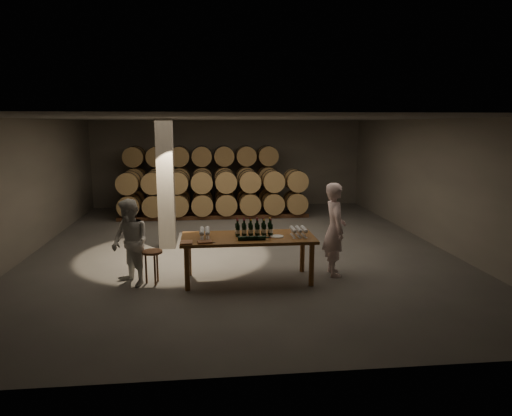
{
  "coord_description": "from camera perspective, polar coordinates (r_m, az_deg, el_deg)",
  "views": [
    {
      "loc": [
        -0.76,
        -11.14,
        3.07
      ],
      "look_at": [
        0.36,
        -0.54,
        1.1
      ],
      "focal_mm": 32.0,
      "sensor_mm": 36.0,
      "label": 1
    }
  ],
  "objects": [
    {
      "name": "glass_cluster_right",
      "position": [
        8.98,
        5.34,
        -2.71
      ],
      "size": [
        0.31,
        0.42,
        0.18
      ],
      "color": "silver",
      "rests_on": "tasting_table"
    },
    {
      "name": "barrel_stack_front",
      "position": [
        15.11,
        -5.27,
        1.88
      ],
      "size": [
        6.26,
        0.95,
        1.57
      ],
      "color": "brown",
      "rests_on": "ground"
    },
    {
      "name": "person_man",
      "position": [
        9.43,
        9.81,
        -2.64
      ],
      "size": [
        0.47,
        0.71,
        1.91
      ],
      "primitive_type": "imported",
      "rotation": [
        0.0,
        0.0,
        1.55
      ],
      "color": "white",
      "rests_on": "ground"
    },
    {
      "name": "pen",
      "position": [
        8.51,
        -5.6,
        -4.32
      ],
      "size": [
        0.14,
        0.02,
        0.01
      ],
      "primitive_type": "cylinder",
      "rotation": [
        0.0,
        1.57,
        0.07
      ],
      "color": "black",
      "rests_on": "tasting_table"
    },
    {
      "name": "glass_cluster_left",
      "position": [
        8.84,
        -6.44,
        -2.91
      ],
      "size": [
        0.2,
        0.53,
        0.19
      ],
      "color": "silver",
      "rests_on": "tasting_table"
    },
    {
      "name": "notebook_near",
      "position": [
        8.54,
        -6.43,
        -4.21
      ],
      "size": [
        0.29,
        0.24,
        0.03
      ],
      "primitive_type": "cube",
      "rotation": [
        0.0,
        0.0,
        0.14
      ],
      "color": "brown",
      "rests_on": "tasting_table"
    },
    {
      "name": "plate",
      "position": [
        8.92,
        2.64,
        -3.56
      ],
      "size": [
        0.26,
        0.26,
        0.01
      ],
      "primitive_type": "cylinder",
      "color": "white",
      "rests_on": "tasting_table"
    },
    {
      "name": "notebook_corner",
      "position": [
        8.56,
        -8.67,
        -4.26
      ],
      "size": [
        0.22,
        0.28,
        0.02
      ],
      "primitive_type": "cube",
      "rotation": [
        0.0,
        0.0,
        0.02
      ],
      "color": "brown",
      "rests_on": "tasting_table"
    },
    {
      "name": "lying_bottles",
      "position": [
        8.64,
        -0.47,
        -3.78
      ],
      "size": [
        0.63,
        0.08,
        0.08
      ],
      "color": "black",
      "rests_on": "tasting_table"
    },
    {
      "name": "stool",
      "position": [
        9.1,
        -12.84,
        -5.96
      ],
      "size": [
        0.39,
        0.39,
        0.66
      ],
      "rotation": [
        0.0,
        0.0,
        0.43
      ],
      "color": "brown",
      "rests_on": "ground"
    },
    {
      "name": "tasting_table",
      "position": [
        8.97,
        -1.0,
        -4.21
      ],
      "size": [
        2.6,
        1.1,
        0.9
      ],
      "color": "brown",
      "rests_on": "ground"
    },
    {
      "name": "person_woman",
      "position": [
        9.05,
        -15.44,
        -4.2
      ],
      "size": [
        1.01,
        1.03,
        1.67
      ],
      "primitive_type": "imported",
      "rotation": [
        0.0,
        0.0,
        -0.85
      ],
      "color": "silver",
      "rests_on": "ground"
    },
    {
      "name": "room",
      "position": [
        11.49,
        -11.21,
        2.92
      ],
      "size": [
        12.0,
        12.0,
        12.0
      ],
      "color": "#54524F",
      "rests_on": "ground"
    },
    {
      "name": "bottle_cluster",
      "position": [
        9.0,
        -0.26,
        -2.68
      ],
      "size": [
        0.74,
        0.24,
        0.34
      ],
      "color": "black",
      "rests_on": "tasting_table"
    },
    {
      "name": "barrel_stack_back",
      "position": [
        16.45,
        -6.72,
        3.85
      ],
      "size": [
        5.48,
        0.95,
        2.31
      ],
      "color": "brown",
      "rests_on": "ground"
    }
  ]
}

